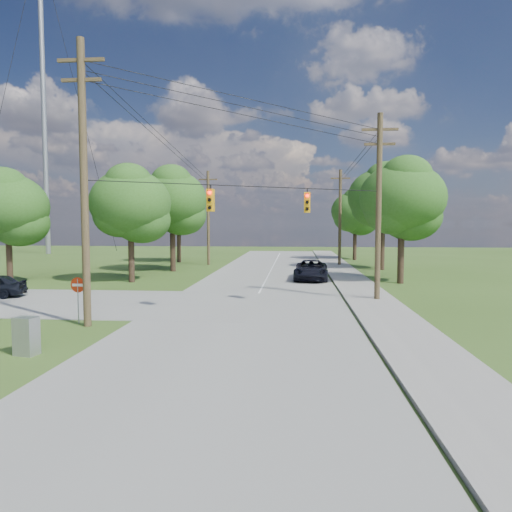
# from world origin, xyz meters

# --- Properties ---
(ground) EXTENTS (140.00, 140.00, 0.00)m
(ground) POSITION_xyz_m (0.00, 0.00, 0.00)
(ground) COLOR #334F1A
(ground) RESTS_ON ground
(main_road) EXTENTS (10.00, 100.00, 0.03)m
(main_road) POSITION_xyz_m (2.00, 5.00, 0.01)
(main_road) COLOR gray
(main_road) RESTS_ON ground
(sidewalk_east) EXTENTS (2.60, 100.00, 0.12)m
(sidewalk_east) POSITION_xyz_m (8.70, 5.00, 0.06)
(sidewalk_east) COLOR gray
(sidewalk_east) RESTS_ON ground
(pole_sw) EXTENTS (2.00, 0.32, 12.00)m
(pole_sw) POSITION_xyz_m (-4.60, 0.40, 6.23)
(pole_sw) COLOR brown
(pole_sw) RESTS_ON ground
(pole_ne) EXTENTS (2.00, 0.32, 10.50)m
(pole_ne) POSITION_xyz_m (8.90, 8.00, 5.47)
(pole_ne) COLOR brown
(pole_ne) RESTS_ON ground
(pole_north_e) EXTENTS (2.00, 0.32, 10.00)m
(pole_north_e) POSITION_xyz_m (8.90, 30.00, 5.13)
(pole_north_e) COLOR brown
(pole_north_e) RESTS_ON ground
(pole_north_w) EXTENTS (2.00, 0.32, 10.00)m
(pole_north_w) POSITION_xyz_m (-5.00, 30.00, 5.13)
(pole_north_w) COLOR brown
(pole_north_w) RESTS_ON ground
(power_lines) EXTENTS (13.93, 29.62, 4.93)m
(power_lines) POSITION_xyz_m (1.50, 11.54, 9.15)
(power_lines) COLOR black
(power_lines) RESTS_ON ground
(traffic_signals) EXTENTS (4.91, 3.27, 1.05)m
(traffic_signals) POSITION_xyz_m (2.55, 4.43, 5.50)
(traffic_signals) COLOR orange
(traffic_signals) RESTS_ON ground
(radio_mast) EXTENTS (0.70, 0.70, 45.00)m
(radio_mast) POSITION_xyz_m (-32.00, 46.00, 22.50)
(radio_mast) COLOR #969A9C
(radio_mast) RESTS_ON ground
(tree_w_near) EXTENTS (6.00, 6.00, 8.40)m
(tree_w_near) POSITION_xyz_m (-8.00, 15.00, 5.92)
(tree_w_near) COLOR #3D291E
(tree_w_near) RESTS_ON ground
(tree_w_mid) EXTENTS (6.40, 6.40, 9.22)m
(tree_w_mid) POSITION_xyz_m (-7.00, 23.00, 6.58)
(tree_w_mid) COLOR #3D291E
(tree_w_mid) RESTS_ON ground
(tree_w_far) EXTENTS (6.00, 6.00, 8.73)m
(tree_w_far) POSITION_xyz_m (-9.00, 33.00, 6.25)
(tree_w_far) COLOR #3D291E
(tree_w_far) RESTS_ON ground
(tree_e_near) EXTENTS (6.20, 6.20, 8.81)m
(tree_e_near) POSITION_xyz_m (12.00, 16.00, 6.25)
(tree_e_near) COLOR #3D291E
(tree_e_near) RESTS_ON ground
(tree_e_mid) EXTENTS (6.60, 6.60, 9.64)m
(tree_e_mid) POSITION_xyz_m (12.50, 26.00, 6.91)
(tree_e_mid) COLOR #3D291E
(tree_e_mid) RESTS_ON ground
(tree_e_far) EXTENTS (5.80, 5.80, 8.32)m
(tree_e_far) POSITION_xyz_m (11.50, 38.00, 5.92)
(tree_e_far) COLOR #3D291E
(tree_e_far) RESTS_ON ground
(tree_cross_n) EXTENTS (5.60, 5.60, 7.91)m
(tree_cross_n) POSITION_xyz_m (-16.00, 12.50, 5.59)
(tree_cross_n) COLOR #3D291E
(tree_cross_n) RESTS_ON ground
(car_main_north) EXTENTS (2.82, 5.62, 1.53)m
(car_main_north) POSITION_xyz_m (5.50, 17.38, 0.79)
(car_main_north) COLOR black
(car_main_north) RESTS_ON main_road
(control_cabinet) EXTENTS (0.79, 0.63, 1.28)m
(control_cabinet) POSITION_xyz_m (-4.66, -3.95, 0.64)
(control_cabinet) COLOR #969A9C
(control_cabinet) RESTS_ON ground
(do_not_enter_sign) EXTENTS (0.68, 0.13, 2.04)m
(do_not_enter_sign) POSITION_xyz_m (-5.24, 0.89, 1.51)
(do_not_enter_sign) COLOR #969A9C
(do_not_enter_sign) RESTS_ON ground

